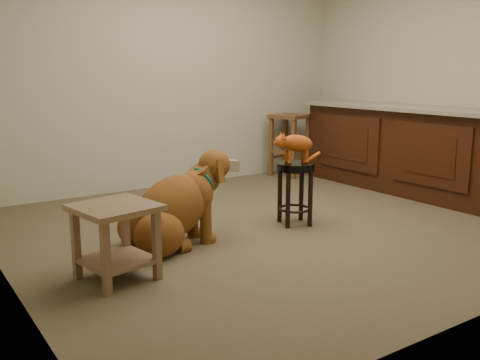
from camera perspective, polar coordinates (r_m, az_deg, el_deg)
floor at (r=4.69m, az=4.51°, el=-4.70°), size 4.50×4.00×0.01m
room_shell at (r=4.52m, az=4.86°, el=16.17°), size 4.54×4.04×2.62m
cabinet_run at (r=6.16m, az=17.16°, el=2.92°), size 0.70×2.56×0.94m
padded_stool at (r=4.61m, az=5.90°, el=-0.08°), size 0.35×0.35×0.54m
wood_stool at (r=6.80m, az=5.30°, el=3.86°), size 0.53×0.53×0.77m
side_table at (r=3.47m, az=-13.12°, el=-5.26°), size 0.55×0.55×0.49m
golden_retriever at (r=4.06m, az=-7.20°, el=-3.18°), size 1.20×0.61×0.76m
tabby_kitten at (r=4.55m, az=5.86°, el=3.82°), size 0.47×0.22×0.29m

